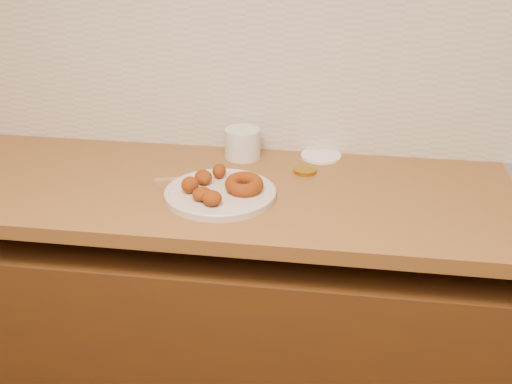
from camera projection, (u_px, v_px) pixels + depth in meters
The scene contains 11 objects.
wall_back at pixel (345, 4), 1.83m from camera, with size 4.00×0.02×2.70m, color tan.
base_cabinet at pixel (324, 343), 1.97m from camera, with size 3.60×0.60×0.77m, color #522F0F.
butcher_block at pixel (105, 184), 1.84m from camera, with size 2.30×0.62×0.04m, color brown.
backsplash at pixel (342, 57), 1.88m from camera, with size 3.60×0.02×0.60m, color beige.
donut_plate at pixel (220, 194), 1.72m from camera, with size 0.30×0.30×0.02m, color beige.
ring_donut at pixel (244, 184), 1.71m from camera, with size 0.10×0.10×0.04m, color #8B3D0C.
fried_dough_chunks at pixel (205, 185), 1.70m from camera, with size 0.14×0.23×0.05m.
plastic_tub at pixel (243, 143), 1.95m from camera, with size 0.11×0.11×0.09m, color silver.
tub_lid at pixel (321, 156), 1.97m from camera, with size 0.12×0.12×0.01m, color white.
brass_jar_lid at pixel (305, 171), 1.86m from camera, with size 0.07×0.07×0.01m, color #AB7F18.
wooden_utensil at pixel (191, 180), 1.80m from camera, with size 0.20×0.02×0.02m, color #997949.
Camera 1 is at (0.03, 0.10, 1.65)m, focal length 45.00 mm.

